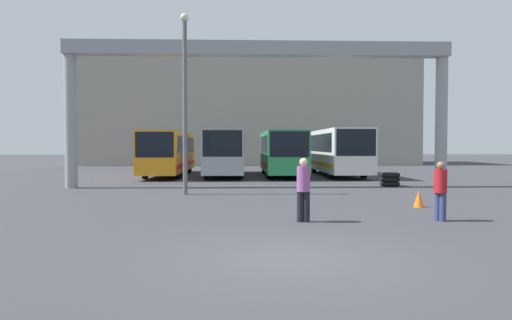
{
  "coord_description": "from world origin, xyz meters",
  "views": [
    {
      "loc": [
        -0.96,
        -8.59,
        2.15
      ],
      "look_at": [
        -0.01,
        18.32,
        1.28
      ],
      "focal_mm": 32.0,
      "sensor_mm": 36.0,
      "label": 1
    }
  ],
  "objects_px": {
    "bus_slot_2": "(282,151)",
    "bus_slot_1": "(225,150)",
    "tire_stack": "(390,179)",
    "pedestrian_far_center": "(440,189)",
    "bus_slot_3": "(337,149)",
    "pedestrian_near_right": "(303,188)",
    "traffic_cone": "(419,199)",
    "lamp_post": "(185,96)",
    "bus_slot_0": "(169,151)"
  },
  "relations": [
    {
      "from": "bus_slot_3",
      "to": "lamp_post",
      "type": "bearing_deg",
      "value": -127.04
    },
    {
      "from": "bus_slot_0",
      "to": "tire_stack",
      "type": "distance_m",
      "value": 15.68
    },
    {
      "from": "bus_slot_2",
      "to": "pedestrian_near_right",
      "type": "distance_m",
      "value": 19.31
    },
    {
      "from": "bus_slot_1",
      "to": "pedestrian_far_center",
      "type": "height_order",
      "value": "bus_slot_1"
    },
    {
      "from": "pedestrian_far_center",
      "to": "traffic_cone",
      "type": "distance_m",
      "value": 2.98
    },
    {
      "from": "bus_slot_1",
      "to": "bus_slot_2",
      "type": "xyz_separation_m",
      "value": [
        3.98,
        -0.24,
        -0.04
      ]
    },
    {
      "from": "bus_slot_0",
      "to": "pedestrian_far_center",
      "type": "xyz_separation_m",
      "value": [
        10.71,
        -19.77,
        -0.86
      ]
    },
    {
      "from": "lamp_post",
      "to": "bus_slot_1",
      "type": "bearing_deg",
      "value": 83.61
    },
    {
      "from": "pedestrian_near_right",
      "to": "lamp_post",
      "type": "bearing_deg",
      "value": 129.11
    },
    {
      "from": "bus_slot_2",
      "to": "traffic_cone",
      "type": "relative_size",
      "value": 16.96
    },
    {
      "from": "bus_slot_0",
      "to": "pedestrian_near_right",
      "type": "distance_m",
      "value": 20.94
    },
    {
      "from": "bus_slot_1",
      "to": "bus_slot_0",
      "type": "bearing_deg",
      "value": 175.76
    },
    {
      "from": "pedestrian_near_right",
      "to": "tire_stack",
      "type": "relative_size",
      "value": 1.73
    },
    {
      "from": "pedestrian_near_right",
      "to": "pedestrian_far_center",
      "type": "bearing_deg",
      "value": 9.71
    },
    {
      "from": "bus_slot_1",
      "to": "pedestrian_far_center",
      "type": "xyz_separation_m",
      "value": [
        6.73,
        -19.47,
        -0.92
      ]
    },
    {
      "from": "traffic_cone",
      "to": "lamp_post",
      "type": "distance_m",
      "value": 10.48
    },
    {
      "from": "bus_slot_3",
      "to": "tire_stack",
      "type": "xyz_separation_m",
      "value": [
        0.99,
        -8.65,
        -1.5
      ]
    },
    {
      "from": "bus_slot_0",
      "to": "bus_slot_1",
      "type": "bearing_deg",
      "value": -4.24
    },
    {
      "from": "bus_slot_0",
      "to": "tire_stack",
      "type": "xyz_separation_m",
      "value": [
        12.92,
        -8.77,
        -1.4
      ]
    },
    {
      "from": "bus_slot_1",
      "to": "bus_slot_3",
      "type": "bearing_deg",
      "value": 1.24
    },
    {
      "from": "bus_slot_3",
      "to": "pedestrian_near_right",
      "type": "bearing_deg",
      "value": -104.65
    },
    {
      "from": "bus_slot_3",
      "to": "traffic_cone",
      "type": "bearing_deg",
      "value": -92.39
    },
    {
      "from": "tire_stack",
      "to": "bus_slot_2",
      "type": "bearing_deg",
      "value": 121.07
    },
    {
      "from": "bus_slot_1",
      "to": "tire_stack",
      "type": "bearing_deg",
      "value": -43.48
    },
    {
      "from": "lamp_post",
      "to": "bus_slot_0",
      "type": "bearing_deg",
      "value": 101.84
    },
    {
      "from": "tire_stack",
      "to": "lamp_post",
      "type": "height_order",
      "value": "lamp_post"
    },
    {
      "from": "bus_slot_2",
      "to": "bus_slot_1",
      "type": "bearing_deg",
      "value": 176.58
    },
    {
      "from": "traffic_cone",
      "to": "tire_stack",
      "type": "distance_m",
      "value": 8.29
    },
    {
      "from": "bus_slot_0",
      "to": "lamp_post",
      "type": "relative_size",
      "value": 1.42
    },
    {
      "from": "bus_slot_3",
      "to": "traffic_cone",
      "type": "relative_size",
      "value": 18.34
    },
    {
      "from": "bus_slot_0",
      "to": "traffic_cone",
      "type": "relative_size",
      "value": 18.75
    },
    {
      "from": "bus_slot_0",
      "to": "pedestrian_far_center",
      "type": "distance_m",
      "value": 22.5
    },
    {
      "from": "bus_slot_0",
      "to": "pedestrian_near_right",
      "type": "height_order",
      "value": "bus_slot_0"
    },
    {
      "from": "bus_slot_0",
      "to": "bus_slot_2",
      "type": "relative_size",
      "value": 1.11
    },
    {
      "from": "tire_stack",
      "to": "bus_slot_1",
      "type": "bearing_deg",
      "value": 136.52
    },
    {
      "from": "bus_slot_2",
      "to": "traffic_cone",
      "type": "distance_m",
      "value": 16.75
    },
    {
      "from": "bus_slot_0",
      "to": "pedestrian_far_center",
      "type": "height_order",
      "value": "bus_slot_0"
    },
    {
      "from": "pedestrian_near_right",
      "to": "traffic_cone",
      "type": "relative_size",
      "value": 3.01
    },
    {
      "from": "traffic_cone",
      "to": "lamp_post",
      "type": "bearing_deg",
      "value": 152.83
    },
    {
      "from": "bus_slot_1",
      "to": "pedestrian_near_right",
      "type": "relative_size",
      "value": 5.89
    },
    {
      "from": "bus_slot_1",
      "to": "bus_slot_2",
      "type": "relative_size",
      "value": 1.05
    },
    {
      "from": "bus_slot_1",
      "to": "pedestrian_near_right",
      "type": "height_order",
      "value": "bus_slot_1"
    },
    {
      "from": "tire_stack",
      "to": "pedestrian_far_center",
      "type": "bearing_deg",
      "value": -101.37
    },
    {
      "from": "lamp_post",
      "to": "pedestrian_near_right",
      "type": "bearing_deg",
      "value": -60.29
    },
    {
      "from": "bus_slot_2",
      "to": "bus_slot_3",
      "type": "bearing_deg",
      "value": 5.88
    },
    {
      "from": "bus_slot_3",
      "to": "pedestrian_far_center",
      "type": "xyz_separation_m",
      "value": [
        -1.22,
        -19.65,
        -0.96
      ]
    },
    {
      "from": "traffic_cone",
      "to": "lamp_post",
      "type": "relative_size",
      "value": 0.08
    },
    {
      "from": "bus_slot_0",
      "to": "traffic_cone",
      "type": "distance_m",
      "value": 20.34
    },
    {
      "from": "bus_slot_3",
      "to": "bus_slot_1",
      "type": "bearing_deg",
      "value": -178.76
    },
    {
      "from": "bus_slot_2",
      "to": "lamp_post",
      "type": "bearing_deg",
      "value": -114.1
    }
  ]
}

